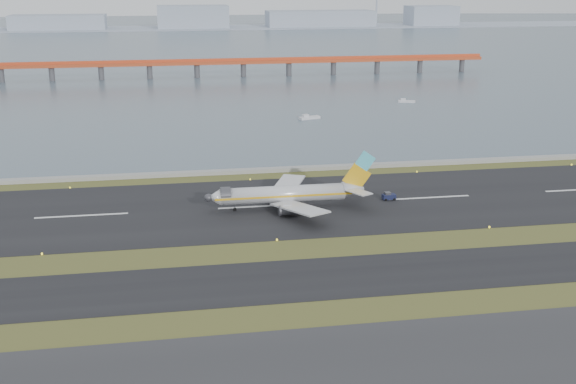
% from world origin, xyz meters
% --- Properties ---
extents(ground, '(1000.00, 1000.00, 0.00)m').
position_xyz_m(ground, '(0.00, 0.00, 0.00)').
color(ground, '#314418').
rests_on(ground, ground).
extents(taxiway_strip, '(1000.00, 18.00, 0.10)m').
position_xyz_m(taxiway_strip, '(0.00, -12.00, 0.05)').
color(taxiway_strip, black).
rests_on(taxiway_strip, ground).
extents(runway_strip, '(1000.00, 45.00, 0.10)m').
position_xyz_m(runway_strip, '(0.00, 30.00, 0.05)').
color(runway_strip, black).
rests_on(runway_strip, ground).
extents(seawall, '(1000.00, 2.50, 1.00)m').
position_xyz_m(seawall, '(0.00, 60.00, 0.50)').
color(seawall, gray).
rests_on(seawall, ground).
extents(bay_water, '(1400.00, 800.00, 1.30)m').
position_xyz_m(bay_water, '(0.00, 460.00, 0.00)').
color(bay_water, '#465565').
rests_on(bay_water, ground).
extents(red_pier, '(260.00, 5.00, 10.20)m').
position_xyz_m(red_pier, '(20.00, 250.00, 7.28)').
color(red_pier, '#BE4520').
rests_on(red_pier, ground).
extents(far_shoreline, '(1400.00, 80.00, 60.50)m').
position_xyz_m(far_shoreline, '(13.62, 620.00, 6.07)').
color(far_shoreline, '#9CA7B8').
rests_on(far_shoreline, ground).
extents(airliner, '(38.52, 32.89, 12.80)m').
position_xyz_m(airliner, '(6.06, 27.62, 3.46)').
color(airliner, silver).
rests_on(airliner, ground).
extents(pushback_tug, '(3.15, 1.97, 1.96)m').
position_xyz_m(pushback_tug, '(30.10, 30.02, 0.95)').
color(pushback_tug, '#151A3A').
rests_on(pushback_tug, ground).
extents(workboat_near, '(8.30, 4.77, 1.92)m').
position_xyz_m(workboat_near, '(31.03, 130.92, 0.61)').
color(workboat_near, silver).
rests_on(workboat_near, ground).
extents(workboat_far, '(7.22, 4.06, 1.67)m').
position_xyz_m(workboat_far, '(78.05, 159.68, 0.53)').
color(workboat_far, silver).
rests_on(workboat_far, ground).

